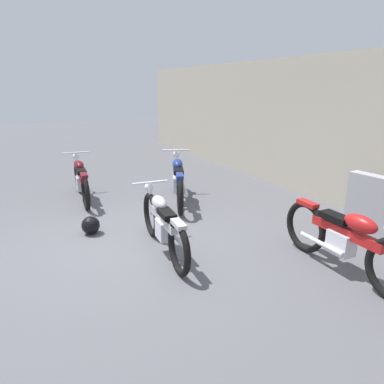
# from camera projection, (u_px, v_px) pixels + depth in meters

# --- Properties ---
(ground_plane) EXTENTS (40.00, 40.00, 0.00)m
(ground_plane) POSITION_uv_depth(u_px,v_px,m) (129.00, 242.00, 5.35)
(ground_plane) COLOR #56565B
(building_wall) EXTENTS (18.00, 0.30, 2.89)m
(building_wall) POSITION_uv_depth(u_px,v_px,m) (339.00, 131.00, 6.81)
(building_wall) COLOR #B2A893
(building_wall) RESTS_ON ground_plane
(stone_marker) EXTENTS (0.74, 0.26, 0.99)m
(stone_marker) POSITION_uv_depth(u_px,v_px,m) (370.00, 206.00, 5.44)
(stone_marker) COLOR #9E9EA3
(stone_marker) RESTS_ON ground_plane
(helmet) EXTENTS (0.29, 0.29, 0.29)m
(helmet) POSITION_uv_depth(u_px,v_px,m) (91.00, 225.00, 5.62)
(helmet) COLOR black
(helmet) RESTS_ON ground_plane
(motorcycle_blue) EXTENTS (2.04, 1.01, 0.97)m
(motorcycle_blue) POSITION_uv_depth(u_px,v_px,m) (178.00, 180.00, 7.08)
(motorcycle_blue) COLOR black
(motorcycle_blue) RESTS_ON ground_plane
(motorcycle_red) EXTENTS (2.12, 0.59, 0.95)m
(motorcycle_red) POSITION_uv_depth(u_px,v_px,m) (346.00, 240.00, 4.34)
(motorcycle_red) COLOR black
(motorcycle_red) RESTS_ON ground_plane
(motorcycle_silver) EXTENTS (1.99, 0.55, 0.89)m
(motorcycle_silver) POSITION_uv_depth(u_px,v_px,m) (163.00, 224.00, 4.93)
(motorcycle_silver) COLOR black
(motorcycle_silver) RESTS_ON ground_plane
(motorcycle_maroon) EXTENTS (2.02, 0.56, 0.90)m
(motorcycle_maroon) POSITION_uv_depth(u_px,v_px,m) (81.00, 180.00, 7.23)
(motorcycle_maroon) COLOR black
(motorcycle_maroon) RESTS_ON ground_plane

